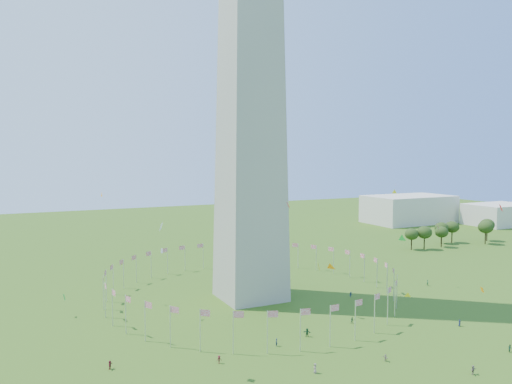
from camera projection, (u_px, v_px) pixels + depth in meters
ground at (359, 365)px, 96.76m from camera, size 600.00×600.00×0.00m
flag_ring at (251, 282)px, 141.39m from camera, size 80.24×80.24×9.00m
gov_building_east_a at (409, 209)px, 295.57m from camera, size 50.00×30.00×16.00m
gov_building_east_b at (499, 214)px, 285.94m from camera, size 35.00×25.00×12.00m
crowd at (358, 350)px, 101.64m from camera, size 100.00×69.80×1.92m
kites_aloft at (354, 240)px, 121.65m from camera, size 97.87×78.15×39.55m
tree_line_east at (453, 234)px, 222.92m from camera, size 53.32×15.85×10.38m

